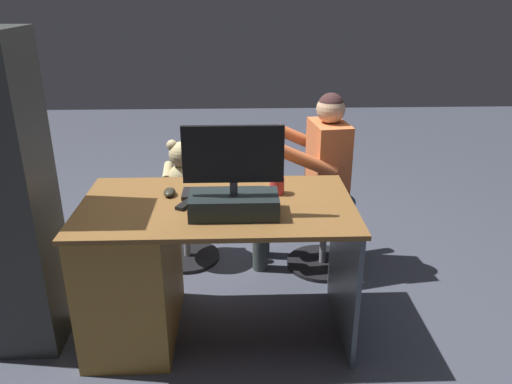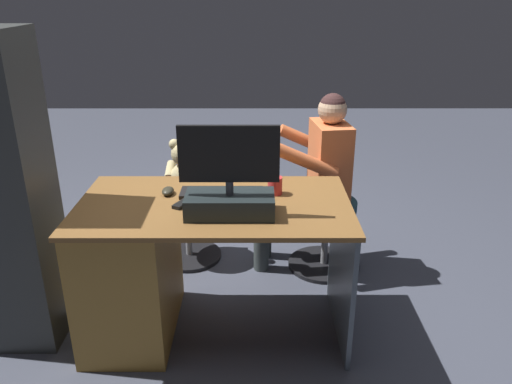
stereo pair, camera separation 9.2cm
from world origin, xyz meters
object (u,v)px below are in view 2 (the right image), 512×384
Objects in this scene: person at (313,170)px; keyboard at (222,193)px; computer_mouse at (168,191)px; desk at (148,265)px; cup at (275,186)px; tv_remote at (184,202)px; visitor_chair at (326,229)px; office_chair_teddy at (188,220)px; teddy_bear at (185,169)px; monitor at (230,191)px.

keyboard is at bearing 46.87° from person.
computer_mouse is 0.08× the size of person.
keyboard is (-0.39, -0.11, 0.36)m from desk.
computer_mouse is at bearing 0.65° from cup.
tv_remote is 1.15m from visitor_chair.
tv_remote reaches higher than desk.
teddy_bear is (-0.00, -0.01, 0.36)m from office_chair_teddy.
desk is 3.62× the size of teddy_bear.
cup is at bearing -179.35° from computer_mouse.
office_chair_teddy is (0.01, -0.67, -0.48)m from computer_mouse.
person is (-0.53, -0.56, -0.08)m from keyboard.
monitor is at bearing 163.28° from desk.
monitor is 1.22× the size of teddy_bear.
tv_remote is 0.32× the size of visitor_chair.
computer_mouse is at bearing 90.62° from office_chair_teddy.
visitor_chair is at bearing -138.68° from keyboard.
monitor is at bearing 102.68° from keyboard.
office_chair_teddy is at bearing -67.13° from keyboard.
teddy_bear is at bearing -89.39° from computer_mouse.
visitor_chair is at bearing -125.96° from monitor.
monitor is 0.28m from tv_remote.
computer_mouse is 0.26× the size of teddy_bear.
keyboard is (0.05, -0.24, -0.11)m from monitor.
computer_mouse is 1.16m from visitor_chair.
desk is at bearing -16.72° from monitor.
monitor reaches higher than desk.
office_chair_teddy is (0.28, -0.67, -0.47)m from keyboard.
office_chair_teddy is (0.34, -0.91, -0.58)m from monitor.
monitor reaches higher than teddy_bear.
office_chair_teddy is 0.36m from teddy_bear.
person is (-0.26, -0.55, -0.12)m from cup.
teddy_bear reaches higher than tv_remote.
person reaches higher than cup.
teddy_bear reaches higher than cup.
person is at bearing -133.13° from keyboard.
monitor reaches higher than tv_remote.
monitor is at bearing 54.04° from visitor_chair.
desk is at bearing 82.54° from teddy_bear.
keyboard is at bearing -164.55° from desk.
keyboard is 0.96m from visitor_chair.
cup is at bearing -178.03° from keyboard.
office_chair_teddy and visitor_chair have the same top height.
cup reaches higher than desk.
computer_mouse is 0.98m from person.
office_chair_teddy is at bearing -7.47° from person.
teddy_bear is at bearing -69.96° from monitor.
computer_mouse reaches higher than visitor_chair.
cup is 1.00m from office_chair_teddy.
cup is at bearing 65.16° from person.
computer_mouse is 0.55m from cup.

